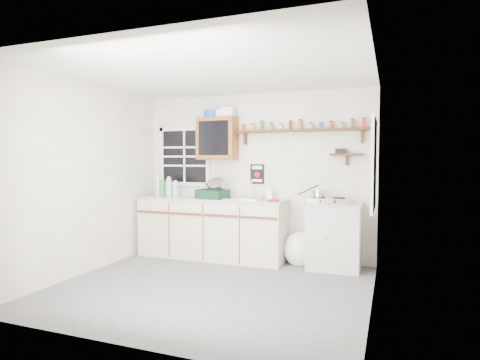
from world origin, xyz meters
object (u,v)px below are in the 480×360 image
(hotplate, at_px, (329,200))
(dish_rack, at_px, (214,192))
(spice_shelf, at_px, (300,130))
(upper_cabinet, at_px, (217,138))
(main_cabinet, at_px, (212,228))
(right_cabinet, at_px, (334,236))

(hotplate, bearing_deg, dish_rack, 178.16)
(spice_shelf, bearing_deg, upper_cabinet, -176.89)
(main_cabinet, xyz_separation_m, spice_shelf, (1.31, 0.21, 1.47))
(main_cabinet, distance_m, upper_cabinet, 1.37)
(upper_cabinet, distance_m, dish_rack, 0.84)
(upper_cabinet, bearing_deg, spice_shelf, 3.11)
(dish_rack, height_order, hotplate, dish_rack)
(main_cabinet, relative_size, right_cabinet, 2.54)
(upper_cabinet, height_order, dish_rack, upper_cabinet)
(upper_cabinet, xyz_separation_m, hotplate, (1.73, -0.14, -0.88))
(dish_rack, bearing_deg, spice_shelf, 26.05)
(main_cabinet, xyz_separation_m, right_cabinet, (1.83, 0.03, -0.01))
(upper_cabinet, xyz_separation_m, spice_shelf, (1.27, 0.07, 0.11))
(spice_shelf, bearing_deg, dish_rack, -166.03)
(spice_shelf, relative_size, dish_rack, 3.92)
(right_cabinet, xyz_separation_m, hotplate, (-0.07, -0.02, 0.49))
(dish_rack, relative_size, hotplate, 0.84)
(right_cabinet, height_order, spice_shelf, spice_shelf)
(upper_cabinet, relative_size, hotplate, 1.13)
(hotplate, bearing_deg, upper_cabinet, 170.22)
(upper_cabinet, height_order, hotplate, upper_cabinet)
(upper_cabinet, bearing_deg, right_cabinet, -3.76)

